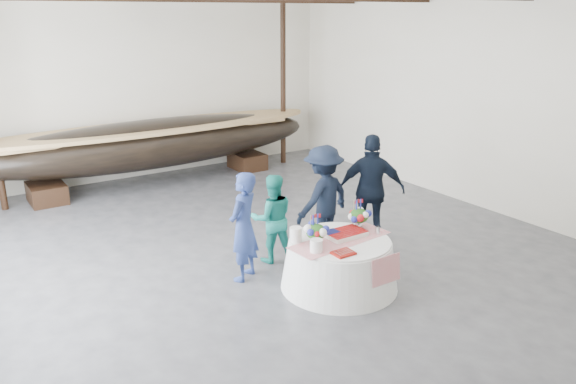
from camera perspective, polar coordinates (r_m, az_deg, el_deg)
floor at (r=9.69m, az=-1.45°, el=-6.37°), size 10.00×12.00×0.01m
wall_back at (r=14.39m, az=-14.53°, el=10.43°), size 10.00×0.02×4.50m
wall_right at (r=12.36m, az=18.77°, el=8.91°), size 0.02×12.00×4.50m
pavilion_structure at (r=9.58m, az=-4.52°, el=17.97°), size 9.80×11.76×4.50m
longboat_display at (r=13.71m, az=-13.42°, el=4.84°), size 8.35×1.67×1.57m
banquet_table at (r=8.51m, az=5.25°, el=-7.24°), size 1.76×1.76×0.76m
tabletop_items at (r=8.38m, az=4.91°, el=-3.70°), size 1.67×0.95×0.40m
guest_woman_blue at (r=8.57m, az=-4.55°, el=-3.53°), size 0.75×0.69×1.72m
guest_woman_teal at (r=9.21m, az=-1.60°, el=-2.69°), size 0.87×0.78×1.49m
guest_man_left at (r=9.67m, az=3.60°, el=-0.60°), size 1.31×0.92×1.84m
guest_man_right at (r=9.95m, az=8.47°, el=0.21°), size 1.21×1.10×1.98m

